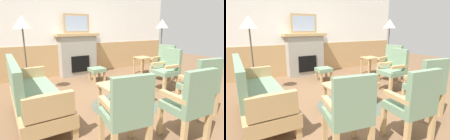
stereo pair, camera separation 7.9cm
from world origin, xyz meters
TOP-DOWN VIEW (x-y plane):
  - ground_plane at (0.00, 0.00)m, footprint 14.00×14.00m
  - wall_back at (0.00, 2.60)m, footprint 7.20×0.14m
  - fireplace at (0.00, 2.35)m, footprint 1.30×0.44m
  - framed_picture at (0.00, 2.35)m, footprint 0.80×0.04m
  - couch at (-1.65, 0.03)m, footprint 0.70×1.80m
  - coffee_table at (-0.10, -0.28)m, footprint 0.96×0.56m
  - round_rug at (-0.10, -0.28)m, footprint 1.25×1.25m
  - book_on_table at (-0.25, -0.27)m, footprint 0.19×0.17m
  - footstool at (0.21, 1.49)m, footprint 0.40×0.40m
  - armchair_near_fireplace at (1.80, 0.55)m, footprint 0.57×0.57m
  - armchair_by_window_left at (1.22, -0.11)m, footprint 0.51×0.51m
  - armchair_front_left at (0.75, -1.26)m, footprint 0.55×0.55m
  - armchair_front_center at (-0.89, -1.43)m, footprint 0.55×0.55m
  - armchair_corner_left at (-0.07, -1.63)m, footprint 0.52×0.52m
  - side_table at (1.75, 1.37)m, footprint 0.44×0.44m
  - floor_lamp_by_couch at (-1.58, 1.26)m, footprint 0.36×0.36m
  - floor_lamp_by_chairs at (2.13, 1.00)m, footprint 0.36×0.36m

SIDE VIEW (x-z plane):
  - ground_plane at x=0.00m, z-range 0.00..0.00m
  - round_rug at x=-0.10m, z-range 0.00..0.01m
  - footstool at x=0.21m, z-range 0.10..0.46m
  - coffee_table at x=-0.10m, z-range 0.17..0.61m
  - couch at x=-1.65m, z-range -0.09..0.89m
  - side_table at x=1.75m, z-range 0.16..0.71m
  - book_on_table at x=-0.25m, z-range 0.44..0.47m
  - armchair_near_fireplace at x=1.80m, z-range 0.05..1.03m
  - armchair_by_window_left at x=1.22m, z-range 0.05..1.03m
  - armchair_front_left at x=0.75m, z-range 0.05..1.03m
  - armchair_front_center at x=-0.89m, z-range 0.05..1.03m
  - armchair_corner_left at x=-0.07m, z-range 0.05..1.03m
  - fireplace at x=0.00m, z-range 0.01..1.29m
  - wall_back at x=0.00m, z-range -0.04..2.66m
  - floor_lamp_by_couch at x=-1.58m, z-range 0.61..2.29m
  - floor_lamp_by_chairs at x=2.13m, z-range 0.61..2.29m
  - framed_picture at x=0.00m, z-range 1.28..1.84m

